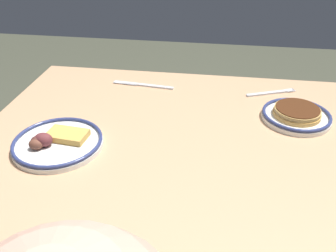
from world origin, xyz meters
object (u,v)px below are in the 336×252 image
Objects in this scene: plate_near_main at (296,115)px; fork_near at (271,93)px; plate_center_pancakes at (57,142)px; butter_knife at (143,85)px.

plate_near_main is 1.19× the size of fork_near.
plate_near_main reaches higher than fork_near.
fork_near is at bearing -145.62° from plate_center_pancakes.
fork_near is 0.77× the size of butter_knife.
plate_near_main is 0.71m from plate_center_pancakes.
plate_center_pancakes is at bearing 69.87° from butter_knife.
butter_knife is at bearing 0.33° from fork_near.
fork_near is 0.46m from butter_knife.
butter_knife is (0.46, 0.00, -0.00)m from fork_near.
plate_near_main reaches higher than butter_knife.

